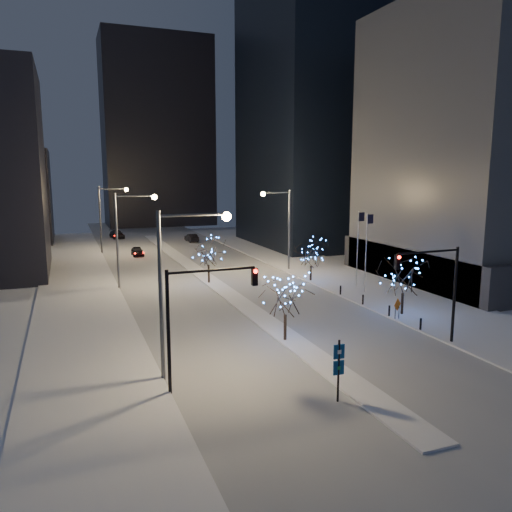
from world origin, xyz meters
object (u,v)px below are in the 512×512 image
street_lamp_w_near (178,271)px  street_lamp_w_far (107,210)px  traffic_signal_east (438,280)px  wayfinding_sign (339,364)px  holiday_tree_plaza_near (404,276)px  traffic_signal_west (196,308)px  holiday_tree_median_far (208,253)px  street_lamp_w_mid (127,227)px  street_lamp_east (283,219)px  construction_sign (397,307)px  car_far (117,234)px  car_near (137,251)px  holiday_tree_median_near (285,297)px  car_mid (192,238)px  holiday_tree_plaza_far (311,254)px

street_lamp_w_near → street_lamp_w_far: 50.00m
traffic_signal_east → wayfinding_sign: size_ratio=2.03×
street_lamp_w_near → street_lamp_w_far: (0.00, 50.00, 0.00)m
street_lamp_w_near → traffic_signal_east: 17.99m
holiday_tree_plaza_near → wayfinding_sign: (-13.43, -12.32, -1.35)m
traffic_signal_west → holiday_tree_median_far: 27.23m
street_lamp_w_mid → street_lamp_w_far: size_ratio=1.00×
street_lamp_east → holiday_tree_plaza_near: bearing=-86.0°
street_lamp_w_mid → construction_sign: (19.24, -19.93, -5.31)m
car_far → holiday_tree_median_far: bearing=-89.7°
car_near → holiday_tree_plaza_near: size_ratio=0.75×
holiday_tree_median_near → street_lamp_east: bearing=66.5°
wayfinding_sign → car_mid: bearing=86.0°
car_far → holiday_tree_plaza_far: bearing=-77.4°
traffic_signal_west → car_near: bearing=86.2°
car_mid → holiday_tree_plaza_near: size_ratio=0.82×
street_lamp_w_far → holiday_tree_median_far: street_lamp_w_far is taller
street_lamp_w_mid → traffic_signal_west: 27.06m
street_lamp_w_mid → construction_sign: size_ratio=5.80×
street_lamp_w_near → car_far: street_lamp_w_near is taller
construction_sign → car_far: bearing=80.5°
traffic_signal_east → car_near: 49.14m
car_mid → construction_sign: 52.83m
street_lamp_w_mid → holiday_tree_plaza_near: (20.54, -18.85, -3.03)m
street_lamp_w_mid → holiday_tree_plaza_far: (19.44, -3.97, -3.34)m
street_lamp_w_near → holiday_tree_plaza_near: size_ratio=1.92×
wayfinding_sign → car_near: bearing=96.5°
car_mid → wayfinding_sign: size_ratio=1.23×
street_lamp_w_far → construction_sign: (19.24, -44.93, -5.31)m
holiday_tree_plaza_far → wayfinding_sign: bearing=-114.4°
car_near → holiday_tree_median_far: 22.54m
street_lamp_w_near → traffic_signal_east: size_ratio=1.43×
holiday_tree_median_near → construction_sign: holiday_tree_median_near is taller
car_far → holiday_tree_median_far: (5.58, -43.37, 2.72)m
street_lamp_east → holiday_tree_median_far: bearing=-159.3°
street_lamp_east → car_near: size_ratio=2.56×
holiday_tree_plaza_near → holiday_tree_median_near: bearing=-168.2°
traffic_signal_west → street_lamp_east: bearing=58.3°
street_lamp_w_near → car_far: 67.69m
holiday_tree_plaza_near → construction_sign: 2.84m
holiday_tree_median_near → car_mid: bearing=83.4°
street_lamp_east → wayfinding_sign: (-11.91, -34.17, -4.34)m
holiday_tree_median_far → construction_sign: size_ratio=2.87×
car_far → wayfinding_sign: 73.69m
traffic_signal_west → holiday_tree_plaza_near: 21.68m
street_lamp_w_mid → holiday_tree_plaza_near: 28.04m
holiday_tree_median_near → construction_sign: size_ratio=2.80×
street_lamp_w_near → car_near: street_lamp_w_near is taller
car_mid → car_far: car_far is taller
street_lamp_w_mid → traffic_signal_west: (0.50, -27.00, -1.74)m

